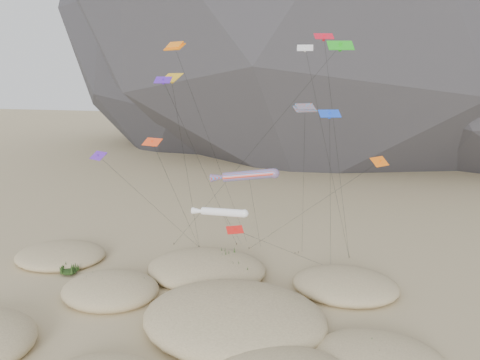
% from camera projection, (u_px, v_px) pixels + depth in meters
% --- Properties ---
extents(ground, '(500.00, 500.00, 0.00)m').
position_uv_depth(ground, '(187.00, 340.00, 41.99)').
color(ground, '#CCB789').
rests_on(ground, ground).
extents(dunes, '(50.89, 34.11, 4.01)m').
position_uv_depth(dunes, '(187.00, 313.00, 45.44)').
color(dunes, '#CCB789').
rests_on(dunes, ground).
extents(dune_grass, '(41.63, 28.06, 1.46)m').
position_uv_depth(dune_grass, '(192.00, 308.00, 46.10)').
color(dune_grass, black).
rests_on(dune_grass, ground).
extents(kite_stakes, '(24.13, 5.01, 0.30)m').
position_uv_depth(kite_stakes, '(264.00, 251.00, 62.92)').
color(kite_stakes, '#3F2D1E').
rests_on(kite_stakes, ground).
extents(rainbow_tube_kite, '(7.09, 16.18, 14.08)m').
position_uv_depth(rainbow_tube_kite, '(246.00, 175.00, 47.68)').
color(rainbow_tube_kite, red).
rests_on(rainbow_tube_kite, ground).
extents(white_tube_kite, '(6.23, 19.46, 10.74)m').
position_uv_depth(white_tube_kite, '(221.00, 212.00, 45.96)').
color(white_tube_kite, white).
rests_on(white_tube_kite, ground).
extents(orange_parafoil, '(7.48, 11.21, 27.06)m').
position_uv_depth(orange_parafoil, '(175.00, 49.00, 53.48)').
color(orange_parafoil, orange).
rests_on(orange_parafoil, ground).
extents(multi_parafoil, '(2.59, 10.06, 20.32)m').
position_uv_depth(multi_parafoil, '(305.00, 110.00, 50.36)').
color(multi_parafoil, '#D64116').
rests_on(multi_parafoil, ground).
extents(delta_kites, '(31.87, 17.81, 27.53)m').
position_uv_depth(delta_kites, '(247.00, 109.00, 48.85)').
color(delta_kites, green).
rests_on(delta_kites, ground).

